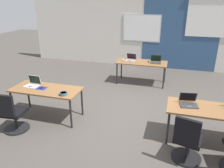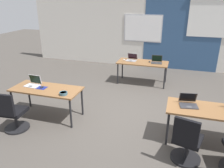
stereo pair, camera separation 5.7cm
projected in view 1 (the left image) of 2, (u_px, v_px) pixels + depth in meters
The scene contains 16 objects.
ground_plane at pixel (126, 114), 5.39m from camera, with size 24.00×24.00×0.00m.
back_wall_assembly at pixel (152, 31), 8.60m from camera, with size 10.00×0.27×2.80m.
desk_near_left at pixel (46, 91), 5.06m from camera, with size 1.60×0.70×0.72m.
desk_near_right at pixel (211, 112), 4.15m from camera, with size 1.60×0.70×0.72m.
desk_far_center at pixel (142, 64), 7.10m from camera, with size 1.60×0.70×0.72m.
laptop_far_right at pixel (156, 61), 6.98m from camera, with size 0.35×0.30×0.23m.
mouse_far_right at pixel (149, 62), 7.05m from camera, with size 0.07×0.11×0.03m.
laptop_near_left_end at pixel (33, 84), 5.18m from camera, with size 0.35×0.29×0.24m.
mousepad_near_left_end at pixel (42, 88), 5.06m from camera, with size 0.22×0.19×0.00m.
mouse_near_left_end at pixel (41, 87), 5.05m from camera, with size 0.07×0.11×0.03m.
chair_near_left_end at pixel (12, 115), 4.59m from camera, with size 0.52×0.56×0.92m.
laptop_far_left at pixel (131, 59), 7.23m from camera, with size 0.36×0.34×0.22m.
mouse_far_left at pixel (123, 60), 7.28m from camera, with size 0.09×0.11×0.03m.
laptop_near_right_inner at pixel (189, 102), 4.28m from camera, with size 0.38×0.36×0.23m.
chair_near_right_inner at pixel (187, 143), 3.74m from camera, with size 0.54×0.59×0.92m.
snack_bowl at pixel (63, 93), 4.70m from camera, with size 0.18×0.18×0.06m.
Camera 1 is at (0.99, -4.64, 2.68)m, focal length 35.50 mm.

